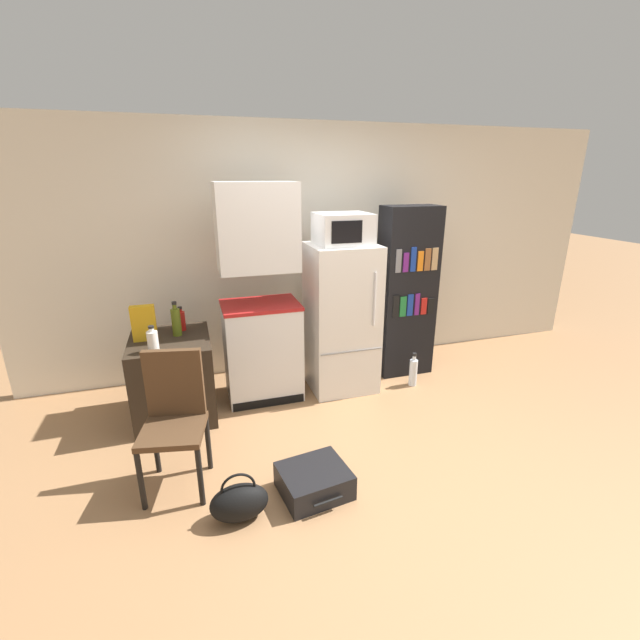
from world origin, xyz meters
name	(u,v)px	position (x,y,z in m)	size (l,w,h in m)	color
ground_plane	(391,465)	(0.00, 0.00, 0.00)	(24.00, 24.00, 0.00)	#A3754C
wall_back	(331,249)	(0.20, 2.00, 1.26)	(6.40, 0.10, 2.53)	silver
side_table	(174,377)	(-1.50, 1.23, 0.36)	(0.66, 0.73, 0.72)	#2D2319
kitchen_hutch	(260,303)	(-0.70, 1.35, 0.93)	(0.70, 0.51, 1.97)	white
refrigerator	(341,318)	(0.07, 1.31, 0.71)	(0.62, 0.61, 1.43)	white
microwave	(343,229)	(0.07, 1.31, 1.56)	(0.48, 0.44, 0.28)	silver
bookshelf	(406,293)	(0.83, 1.44, 0.87)	(0.56, 0.32, 1.75)	black
bottle_olive_oil	(176,321)	(-1.43, 1.29, 0.84)	(0.08, 0.08, 0.30)	#566619
bottle_milk_white	(153,341)	(-1.61, 0.96, 0.81)	(0.08, 0.08, 0.22)	white
bottle_ketchup_red	(181,320)	(-1.40, 1.42, 0.81)	(0.07, 0.07, 0.22)	#AD1914
cereal_box	(144,323)	(-1.69, 1.25, 0.87)	(0.19, 0.07, 0.30)	gold
chair	(174,410)	(-1.47, 0.31, 0.55)	(0.47, 0.47, 0.94)	black
suitcase_large_flat	(314,481)	(-0.62, -0.10, 0.09)	(0.49, 0.45, 0.18)	black
handbag	(239,502)	(-1.13, -0.19, 0.12)	(0.36, 0.20, 0.33)	black
water_bottle_front	(413,372)	(0.77, 1.09, 0.15)	(0.08, 0.08, 0.35)	silver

